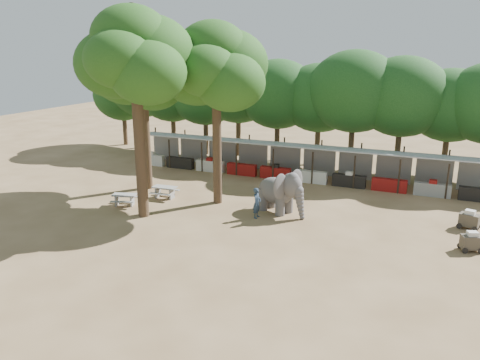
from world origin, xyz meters
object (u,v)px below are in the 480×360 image
at_px(elephant, 281,191).
at_px(handler, 257,203).
at_px(picnic_table_near, 124,198).
at_px(picnic_table_far, 165,191).
at_px(yard_tree_left, 142,71).
at_px(cart_back, 469,220).
at_px(cart_front, 471,241).
at_px(yard_tree_back, 215,68).
at_px(yard_tree_center, 134,57).

height_order(elephant, handler, elephant).
distance_m(picnic_table_near, picnic_table_far, 2.79).
bearing_deg(picnic_table_near, picnic_table_far, 37.34).
xyz_separation_m(handler, picnic_table_near, (-8.56, -1.24, -0.43)).
relative_size(yard_tree_left, cart_back, 8.70).
xyz_separation_m(elephant, picnic_table_far, (-8.05, -0.29, -0.83)).
bearing_deg(elephant, cart_back, 30.62).
bearing_deg(handler, cart_back, -74.45).
height_order(picnic_table_far, cart_front, cart_front).
height_order(handler, cart_front, handler).
bearing_deg(yard_tree_back, handler, -27.51).
bearing_deg(picnic_table_near, yard_tree_back, 11.94).
distance_m(picnic_table_near, cart_front, 20.05).
distance_m(yard_tree_left, picnic_table_near, 8.76).
height_order(yard_tree_left, cart_back, yard_tree_left).
height_order(cart_front, cart_back, cart_back).
bearing_deg(yard_tree_back, yard_tree_left, 170.54).
xyz_separation_m(yard_tree_center, handler, (6.48, 2.19, -8.29)).
relative_size(yard_tree_left, yard_tree_back, 0.97).
bearing_deg(elephant, yard_tree_left, -165.70).
bearing_deg(picnic_table_near, handler, -10.83).
distance_m(yard_tree_left, yard_tree_center, 5.92).
distance_m(handler, picnic_table_near, 8.66).
bearing_deg(cart_front, yard_tree_center, 166.15).
height_order(yard_tree_center, cart_back, yard_tree_center).
bearing_deg(yard_tree_back, cart_front, -8.02).
bearing_deg(yard_tree_center, yard_tree_back, 53.14).
xyz_separation_m(picnic_table_far, cart_back, (18.51, 1.87, 0.02)).
distance_m(yard_tree_back, cart_front, 17.10).
height_order(yard_tree_back, cart_front, yard_tree_back).
distance_m(yard_tree_left, cart_back, 22.33).
bearing_deg(elephant, cart_front, 12.98).
relative_size(yard_tree_back, picnic_table_near, 6.16).
bearing_deg(handler, elephant, -35.65).
xyz_separation_m(yard_tree_center, cart_front, (17.95, 1.89, -8.70)).
bearing_deg(picnic_table_far, yard_tree_center, -85.10).
bearing_deg(cart_front, yard_tree_back, 152.11).
relative_size(elephant, picnic_table_far, 2.14).
height_order(yard_tree_back, elephant, yard_tree_back).
height_order(yard_tree_center, yard_tree_back, yard_tree_center).
xyz_separation_m(yard_tree_left, cart_back, (20.98, 0.14, -7.67)).
xyz_separation_m(elephant, handler, (-1.03, -1.38, -0.44)).
xyz_separation_m(yard_tree_back, handler, (3.48, -1.81, -7.63)).
bearing_deg(picnic_table_far, yard_tree_left, 140.49).
bearing_deg(yard_tree_center, picnic_table_near, 155.52).
bearing_deg(yard_tree_left, yard_tree_center, -59.04).
relative_size(yard_tree_center, cart_back, 9.50).
xyz_separation_m(yard_tree_left, cart_front, (20.95, -3.11, -7.69)).
height_order(yard_tree_center, picnic_table_far, yard_tree_center).
height_order(elephant, cart_back, elephant).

